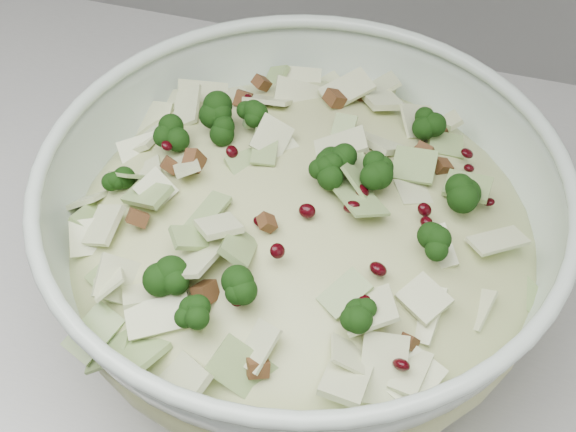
% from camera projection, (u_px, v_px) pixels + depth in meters
% --- Properties ---
extents(mixing_bowl, '(0.52, 0.52, 0.16)m').
position_uv_depth(mixing_bowl, '(302.00, 240.00, 0.63)').
color(mixing_bowl, silver).
rests_on(mixing_bowl, counter).
extents(salad, '(0.42, 0.42, 0.16)m').
position_uv_depth(salad, '(303.00, 218.00, 0.61)').
color(salad, '#C0C587').
rests_on(salad, mixing_bowl).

